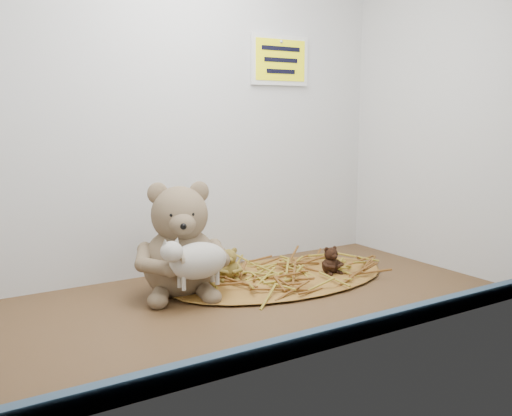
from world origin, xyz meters
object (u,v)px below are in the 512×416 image
mini_teddy_tan (229,263)px  main_teddy (180,239)px  toy_lamb (198,261)px  mini_teddy_brown (331,259)px

mini_teddy_tan → main_teddy: bearing=-150.6°
mini_teddy_tan → toy_lamb: bearing=-118.8°
mini_teddy_brown → main_teddy: bearing=173.2°
toy_lamb → mini_teddy_brown: size_ratio=2.47×
main_teddy → toy_lamb: main_teddy is taller
toy_lamb → mini_teddy_tan: size_ratio=2.18×
main_teddy → mini_teddy_tan: (13.46, 1.65, -7.78)cm
toy_lamb → mini_teddy_tan: toy_lamb is taller
main_teddy → toy_lamb: size_ratio=1.50×
main_teddy → mini_teddy_tan: size_ratio=3.27×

